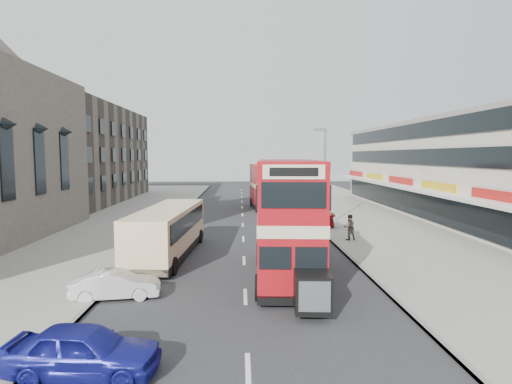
% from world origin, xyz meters
% --- Properties ---
extents(ground, '(160.00, 160.00, 0.00)m').
position_xyz_m(ground, '(0.00, 0.00, 0.00)').
color(ground, '#28282B').
rests_on(ground, ground).
extents(road_surface, '(12.00, 90.00, 0.01)m').
position_xyz_m(road_surface, '(0.00, 20.00, 0.01)').
color(road_surface, '#28282B').
rests_on(road_surface, ground).
extents(pavement_right, '(12.00, 90.00, 0.15)m').
position_xyz_m(pavement_right, '(12.00, 20.00, 0.07)').
color(pavement_right, gray).
rests_on(pavement_right, ground).
extents(pavement_left, '(12.00, 90.00, 0.15)m').
position_xyz_m(pavement_left, '(-12.00, 20.00, 0.07)').
color(pavement_left, gray).
rests_on(pavement_left, ground).
extents(kerb_left, '(0.20, 90.00, 0.16)m').
position_xyz_m(kerb_left, '(-6.10, 20.00, 0.07)').
color(kerb_left, gray).
rests_on(kerb_left, ground).
extents(kerb_right, '(0.20, 90.00, 0.16)m').
position_xyz_m(kerb_right, '(6.10, 20.00, 0.07)').
color(kerb_right, gray).
rests_on(kerb_right, ground).
extents(brick_terrace, '(14.00, 28.00, 12.00)m').
position_xyz_m(brick_terrace, '(-22.00, 38.00, 6.00)').
color(brick_terrace, '#66594C').
rests_on(brick_terrace, ground).
extents(commercial_row, '(9.90, 46.20, 9.30)m').
position_xyz_m(commercial_row, '(19.95, 22.00, 4.70)').
color(commercial_row, beige).
rests_on(commercial_row, ground).
extents(street_lamp, '(1.00, 0.20, 8.12)m').
position_xyz_m(street_lamp, '(6.52, 18.00, 4.78)').
color(street_lamp, slate).
rests_on(street_lamp, ground).
extents(bus_main, '(3.35, 10.18, 5.52)m').
position_xyz_m(bus_main, '(2.10, 4.59, 2.91)').
color(bus_main, black).
rests_on(bus_main, ground).
extents(bus_second, '(3.05, 8.69, 4.75)m').
position_xyz_m(bus_second, '(2.44, 30.76, 2.50)').
color(bus_second, black).
rests_on(bus_second, ground).
extents(coach, '(3.28, 10.21, 2.66)m').
position_xyz_m(coach, '(-4.46, 9.23, 1.57)').
color(coach, black).
rests_on(coach, ground).
extents(car_left_near, '(4.21, 1.96, 1.39)m').
position_xyz_m(car_left_near, '(-4.43, -4.05, 0.70)').
color(car_left_near, navy).
rests_on(car_left_near, ground).
extents(car_left_front, '(3.69, 1.72, 1.17)m').
position_xyz_m(car_left_front, '(-5.37, 2.00, 0.59)').
color(car_left_front, silver).
rests_on(car_left_front, ground).
extents(car_right_a, '(4.58, 2.13, 1.29)m').
position_xyz_m(car_right_a, '(5.14, 18.00, 0.65)').
color(car_right_a, maroon).
rests_on(car_right_a, ground).
extents(car_right_b, '(4.75, 2.29, 1.31)m').
position_xyz_m(car_right_b, '(4.51, 19.29, 0.65)').
color(car_right_b, '#C48B13').
rests_on(car_right_b, ground).
extents(car_right_c, '(4.21, 1.95, 1.40)m').
position_xyz_m(car_right_c, '(5.54, 31.84, 0.70)').
color(car_right_c, teal).
rests_on(car_right_c, ground).
extents(pedestrian_near, '(0.73, 0.57, 1.79)m').
position_xyz_m(pedestrian_near, '(7.25, 12.73, 1.04)').
color(pedestrian_near, gray).
rests_on(pedestrian_near, pavement_right).
extents(cyclist, '(0.67, 1.80, 2.17)m').
position_xyz_m(cyclist, '(3.87, 17.16, 0.73)').
color(cyclist, gray).
rests_on(cyclist, ground).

